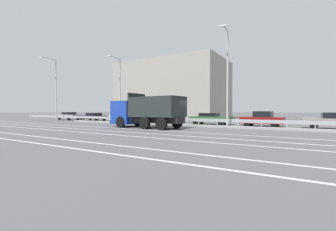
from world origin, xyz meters
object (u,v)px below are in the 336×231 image
parked_car_1 (93,117)px  street_lamp_0 (55,87)px  parked_car_4 (210,119)px  parked_car_2 (125,117)px  median_road_sign (138,112)px  parked_car_3 (163,118)px  street_lamp_1 (119,87)px  parked_car_5 (262,119)px  parked_car_6 (334,121)px  street_lamp_2 (227,74)px  dump_truck (139,114)px  church_tower (216,93)px  parked_car_0 (69,116)px

parked_car_1 → street_lamp_0: bearing=120.9°
parked_car_4 → parked_car_2: bearing=-87.9°
median_road_sign → parked_car_2: size_ratio=0.54×
parked_car_2 → parked_car_3: (6.20, 0.25, -0.07)m
street_lamp_1 → parked_car_2: size_ratio=1.73×
parked_car_3 → parked_car_5: size_ratio=1.02×
street_lamp_1 → parked_car_2: (-1.95, 3.28, -3.85)m
parked_car_3 → parked_car_6: bearing=92.0°
parked_car_4 → parked_car_5: bearing=88.0°
street_lamp_2 → parked_car_4: street_lamp_2 is taller
parked_car_1 → parked_car_6: (30.66, 0.03, 0.09)m
dump_truck → parked_car_4: (4.43, 7.55, -0.59)m
church_tower → street_lamp_1: bearing=-92.3°
median_road_sign → street_lamp_2: (10.66, 0.04, 3.69)m
street_lamp_0 → parked_car_0: size_ratio=1.99×
street_lamp_0 → median_road_sign: bearing=0.8°
street_lamp_1 → parked_car_1: street_lamp_1 is taller
median_road_sign → parked_car_0: size_ratio=0.53×
parked_car_2 → parked_car_3: size_ratio=1.12×
parked_car_2 → street_lamp_1: bearing=26.8°
dump_truck → parked_car_1: (-14.76, 7.04, -0.64)m
parked_car_3 → parked_car_1: bearing=-86.9°
parked_car_6 → church_tower: church_tower is taller
street_lamp_2 → parked_car_4: bearing=129.7°
median_road_sign → parked_car_4: (7.66, 3.65, -0.70)m
parked_car_2 → parked_car_6: parked_car_6 is taller
median_road_sign → parked_car_1: 11.98m
parked_car_0 → median_road_sign: bearing=-96.4°
street_lamp_1 → parked_car_0: size_ratio=1.70×
parked_car_2 → parked_car_5: 18.02m
dump_truck → parked_car_6: 17.41m
parked_car_2 → church_tower: bearing=169.7°
dump_truck → parked_car_6: size_ratio=1.59×
parked_car_1 → parked_car_4: size_ratio=1.01×
dump_truck → parked_car_5: bearing=-50.2°
parked_car_3 → parked_car_4: 6.23m
street_lamp_0 → parked_car_0: (-1.36, 3.28, -4.65)m
dump_truck → parked_car_5: size_ratio=1.82×
street_lamp_0 → street_lamp_2: street_lamp_0 is taller
parked_car_1 → church_tower: church_tower is taller
street_lamp_1 → parked_car_6: (21.94, 3.41, -3.85)m
median_road_sign → parked_car_0: bearing=170.2°
parked_car_0 → parked_car_2: size_ratio=1.02×
street_lamp_2 → parked_car_5: bearing=53.4°
parked_car_1 → parked_car_2: 6.77m
street_lamp_1 → church_tower: size_ratio=0.63×
street_lamp_0 → parked_car_4: size_ratio=2.03×
parked_car_0 → parked_car_5: bearing=-85.7°
parked_car_0 → parked_car_3: parked_car_0 is taller
street_lamp_2 → parked_car_6: (8.47, 3.13, -4.35)m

